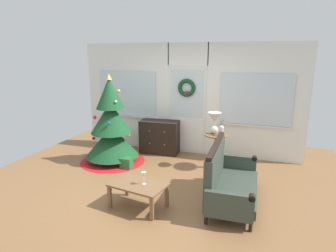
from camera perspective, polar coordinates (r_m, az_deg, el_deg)
name	(u,v)px	position (r m, az deg, el deg)	size (l,w,h in m)	color
ground_plane	(155,188)	(5.28, -2.51, -11.95)	(6.76, 6.76, 0.00)	brown
back_wall_with_door	(187,99)	(6.80, 3.82, 5.32)	(5.20, 0.19, 2.55)	white
christmas_tree	(111,131)	(6.37, -11.02, -0.88)	(1.41, 1.41, 1.90)	#4C331E
dresser_cabinet	(160,137)	(6.90, -1.65, -2.14)	(0.93, 0.49, 0.78)	black
settee_sofa	(227,179)	(4.77, 11.41, -10.17)	(0.76, 1.63, 0.96)	black
side_table	(216,144)	(6.02, 9.41, -3.57)	(0.50, 0.48, 0.72)	brown
table_lamp	(214,120)	(5.94, 9.09, 1.15)	(0.28, 0.28, 0.44)	silver
flower_vase	(221,130)	(5.86, 10.40, -0.77)	(0.11, 0.10, 0.35)	beige
coffee_table	(138,187)	(4.56, -5.87, -11.82)	(0.92, 0.65, 0.38)	brown
wine_glass	(144,175)	(4.46, -4.77, -9.61)	(0.08, 0.08, 0.20)	silver
gift_box	(127,163)	(6.12, -8.12, -7.16)	(0.23, 0.20, 0.23)	#266633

